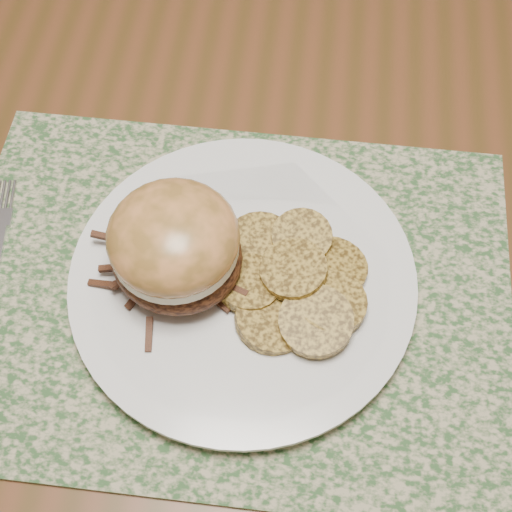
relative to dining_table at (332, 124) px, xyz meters
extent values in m
plane|color=brown|center=(0.00, 0.00, -0.67)|extent=(3.50, 3.50, 0.00)
cube|color=brown|center=(0.00, 0.00, 0.06)|extent=(1.50, 0.90, 0.04)
cube|color=#31562C|center=(-0.07, -0.26, 0.08)|extent=(0.45, 0.33, 0.00)
cylinder|color=white|center=(-0.06, -0.25, 0.09)|extent=(0.26, 0.26, 0.02)
ellipsoid|color=black|center=(-0.12, -0.25, 0.12)|extent=(0.13, 0.13, 0.04)
cylinder|color=beige|center=(-0.12, -0.25, 0.14)|extent=(0.13, 0.13, 0.01)
ellipsoid|color=#C67D41|center=(-0.12, -0.25, 0.15)|extent=(0.13, 0.13, 0.05)
cylinder|color=#AB8732|center=(-0.05, -0.22, 0.10)|extent=(0.07, 0.07, 0.01)
cylinder|color=#AB8732|center=(-0.02, -0.21, 0.11)|extent=(0.07, 0.07, 0.02)
cylinder|color=#AB8732|center=(0.00, -0.23, 0.10)|extent=(0.08, 0.08, 0.02)
cylinder|color=#AB8732|center=(-0.06, -0.26, 0.11)|extent=(0.06, 0.06, 0.02)
cylinder|color=#AB8732|center=(-0.03, -0.25, 0.12)|extent=(0.07, 0.07, 0.02)
cylinder|color=#AB8732|center=(0.01, -0.27, 0.11)|extent=(0.08, 0.08, 0.01)
cylinder|color=#AB8732|center=(-0.04, -0.28, 0.10)|extent=(0.07, 0.07, 0.02)
cylinder|color=#AB8732|center=(0.00, -0.29, 0.11)|extent=(0.06, 0.06, 0.02)
cube|color=silver|center=(-0.28, -0.21, 0.09)|extent=(0.02, 0.02, 0.00)
camera|label=1|loc=(-0.02, -0.51, 0.60)|focal=50.00mm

